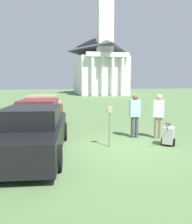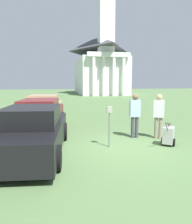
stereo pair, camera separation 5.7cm
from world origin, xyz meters
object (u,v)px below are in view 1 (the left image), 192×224
Objects in this scene: parked_car_maroon at (40,117)px; church at (98,62)px; person_supervisor at (159,113)px; parked_car_black at (34,132)px; person_worker at (135,113)px; parking_meter at (110,119)px; parked_car_tan at (44,108)px; equipment_cart at (168,135)px.

church is (8.99, 31.45, 5.31)m from parked_car_maroon.
parked_car_maroon is 2.95× the size of person_supervisor.
person_supervisor is at bearing -18.01° from parked_car_maroon.
parked_car_black is 4.15m from person_worker.
parking_meter is 0.06× the size of church.
equipment_cart is at bearing -49.15° from parked_car_tan.
parked_car_tan is 5.27× the size of equipment_cart.
parked_car_maroon is 5.66m from equipment_cart.
person_supervisor is 0.08× the size of church.
parked_car_black is 4.74m from equipment_cart.
person_worker is 34.00m from church.
parking_meter is at bearing 46.14° from person_worker.
person_worker is (3.92, 1.33, 0.33)m from parked_car_black.
parked_car_tan is 8.18m from equipment_cart.
person_worker reaches higher than equipment_cart.
parking_meter is 1.75m from person_worker.
parking_meter is at bearing -147.78° from equipment_cart.
person_supervisor is at bearing 19.72° from parking_meter.
church reaches higher than equipment_cart.
parked_car_tan is at bearing 95.50° from parked_car_black.
church reaches higher than person_worker.
person_worker is at bearing -98.67° from church.
parked_car_maroon is 3.67× the size of parking_meter.
parked_car_black is at bearing -174.99° from parking_meter.
person_supervisor is 1.82× the size of equipment_cart.
person_worker is at bearing 24.26° from parked_car_black.
person_worker reaches higher than parking_meter.
parking_meter is (2.57, 0.22, 0.30)m from parked_car_black.
parked_car_black is at bearing 37.62° from person_supervisor.
church is at bearing 79.54° from parked_car_maroon.
parking_meter is (2.57, -2.90, 0.30)m from parked_car_maroon.
parked_car_maroon is 3.89m from parking_meter.
parked_car_tan reaches higher than equipment_cart.
church is at bearing 79.41° from parking_meter.
church reaches higher than person_supervisor.
parking_meter is at bearing -62.84° from parked_car_tan.
person_supervisor is (2.25, 0.81, 0.03)m from parking_meter.
parked_car_maroon is at bearing 95.49° from parked_car_black.
parked_car_maroon is 5.39× the size of equipment_cart.
parked_car_black is 6.69m from parked_car_tan.
person_worker is at bearing -19.13° from parked_car_maroon.
parked_car_black is 2.78× the size of person_worker.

